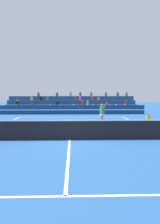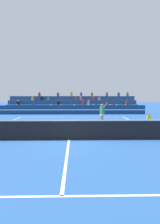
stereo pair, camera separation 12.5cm
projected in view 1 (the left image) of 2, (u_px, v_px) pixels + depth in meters
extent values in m
plane|color=#285699|center=(70.00, 140.00, 11.49)|extent=(120.00, 120.00, 0.00)
cube|color=white|center=(71.00, 117.00, 23.34)|extent=(11.00, 0.10, 0.01)
cube|color=white|center=(65.00, 196.00, 5.08)|extent=(8.25, 0.10, 0.01)
cube|color=white|center=(71.00, 124.00, 17.89)|extent=(8.25, 0.10, 0.01)
cube|color=white|center=(70.00, 140.00, 11.49)|extent=(0.10, 12.85, 0.01)
cube|color=black|center=(70.00, 130.00, 11.45)|extent=(11.90, 0.02, 1.00)
cube|color=white|center=(70.00, 120.00, 11.41)|extent=(11.90, 0.04, 0.06)
cube|color=navy|center=(72.00, 110.00, 26.79)|extent=(18.00, 0.24, 1.10)
cube|color=white|center=(72.00, 110.00, 26.67)|extent=(18.00, 0.02, 0.10)
cube|color=navy|center=(72.00, 111.00, 28.09)|extent=(17.36, 0.95, 0.55)
cube|color=#338C4C|center=(73.00, 107.00, 27.88)|extent=(0.32, 0.22, 0.44)
sphere|color=beige|center=(73.00, 105.00, 27.86)|extent=(0.18, 0.18, 0.18)
cube|color=black|center=(125.00, 107.00, 28.09)|extent=(0.32, 0.22, 0.44)
sphere|color=tan|center=(125.00, 105.00, 28.07)|extent=(0.18, 0.18, 0.18)
cube|color=orange|center=(16.00, 108.00, 27.66)|extent=(0.32, 0.22, 0.44)
sphere|color=#9E7051|center=(16.00, 105.00, 27.63)|extent=(0.18, 0.18, 0.18)
cube|color=#B2B2B7|center=(60.00, 107.00, 27.83)|extent=(0.32, 0.22, 0.44)
sphere|color=#9E7051|center=(60.00, 105.00, 27.81)|extent=(0.18, 0.18, 0.18)
cube|color=red|center=(50.00, 107.00, 27.79)|extent=(0.32, 0.22, 0.44)
sphere|color=tan|center=(50.00, 105.00, 27.77)|extent=(0.18, 0.18, 0.18)
cube|color=#338C4C|center=(88.00, 107.00, 27.94)|extent=(0.32, 0.22, 0.44)
sphere|color=tan|center=(88.00, 105.00, 27.92)|extent=(0.18, 0.18, 0.18)
cube|color=#B2B2B7|center=(99.00, 107.00, 27.99)|extent=(0.32, 0.22, 0.44)
sphere|color=brown|center=(99.00, 105.00, 27.96)|extent=(0.18, 0.18, 0.18)
cube|color=#B2B2B7|center=(110.00, 107.00, 28.03)|extent=(0.32, 0.22, 0.44)
sphere|color=tan|center=(110.00, 105.00, 28.01)|extent=(0.18, 0.18, 0.18)
cube|color=black|center=(116.00, 107.00, 28.06)|extent=(0.32, 0.22, 0.44)
sphere|color=beige|center=(116.00, 105.00, 28.03)|extent=(0.18, 0.18, 0.18)
cube|color=yellow|center=(93.00, 107.00, 27.96)|extent=(0.32, 0.22, 0.44)
sphere|color=beige|center=(93.00, 105.00, 27.94)|extent=(0.18, 0.18, 0.18)
cube|color=navy|center=(72.00, 109.00, 29.01)|extent=(17.36, 0.95, 1.10)
cube|color=red|center=(126.00, 103.00, 29.01)|extent=(0.32, 0.22, 0.44)
sphere|color=brown|center=(126.00, 100.00, 28.98)|extent=(0.18, 0.18, 0.18)
cube|color=red|center=(82.00, 103.00, 28.83)|extent=(0.32, 0.22, 0.44)
sphere|color=#9E7051|center=(82.00, 100.00, 28.80)|extent=(0.18, 0.18, 0.18)
cube|color=black|center=(17.00, 103.00, 28.56)|extent=(0.32, 0.22, 0.44)
sphere|color=beige|center=(17.00, 101.00, 28.53)|extent=(0.18, 0.18, 0.18)
cube|color=#2D4CA5|center=(33.00, 103.00, 28.62)|extent=(0.32, 0.22, 0.44)
sphere|color=brown|center=(33.00, 100.00, 28.60)|extent=(0.18, 0.18, 0.18)
cube|color=black|center=(58.00, 103.00, 28.72)|extent=(0.32, 0.22, 0.44)
sphere|color=brown|center=(58.00, 100.00, 28.70)|extent=(0.18, 0.18, 0.18)
cube|color=#B2B2B7|center=(88.00, 103.00, 28.85)|extent=(0.32, 0.22, 0.44)
sphere|color=tan|center=(88.00, 100.00, 28.82)|extent=(0.18, 0.18, 0.18)
cube|color=navy|center=(72.00, 106.00, 29.94)|extent=(17.36, 0.95, 1.65)
cube|color=red|center=(92.00, 99.00, 29.77)|extent=(0.32, 0.22, 0.44)
sphere|color=tan|center=(92.00, 96.00, 29.75)|extent=(0.18, 0.18, 0.18)
cube|color=pink|center=(99.00, 99.00, 29.80)|extent=(0.32, 0.22, 0.44)
sphere|color=brown|center=(99.00, 96.00, 29.78)|extent=(0.18, 0.18, 0.18)
cube|color=yellow|center=(32.00, 99.00, 29.51)|extent=(0.32, 0.22, 0.44)
sphere|color=beige|center=(32.00, 96.00, 29.49)|extent=(0.18, 0.18, 0.18)
cube|color=teal|center=(47.00, 99.00, 29.58)|extent=(0.32, 0.22, 0.44)
sphere|color=#9E7051|center=(47.00, 96.00, 29.56)|extent=(0.18, 0.18, 0.18)
cube|color=pink|center=(80.00, 99.00, 29.72)|extent=(0.32, 0.22, 0.44)
sphere|color=beige|center=(80.00, 96.00, 29.70)|extent=(0.18, 0.18, 0.18)
cube|color=red|center=(75.00, 99.00, 29.70)|extent=(0.32, 0.22, 0.44)
sphere|color=brown|center=(75.00, 96.00, 29.68)|extent=(0.18, 0.18, 0.18)
cube|color=black|center=(41.00, 99.00, 29.55)|extent=(0.32, 0.22, 0.44)
sphere|color=brown|center=(41.00, 96.00, 29.53)|extent=(0.18, 0.18, 0.18)
cube|color=navy|center=(72.00, 104.00, 30.86)|extent=(17.36, 0.95, 2.20)
cube|color=#338C4C|center=(91.00, 95.00, 30.68)|extent=(0.32, 0.22, 0.44)
sphere|color=#9E7051|center=(91.00, 92.00, 30.65)|extent=(0.18, 0.18, 0.18)
cube|color=#2D4CA5|center=(80.00, 95.00, 30.63)|extent=(0.32, 0.22, 0.44)
sphere|color=brown|center=(80.00, 92.00, 30.60)|extent=(0.18, 0.18, 0.18)
cube|color=purple|center=(57.00, 95.00, 30.52)|extent=(0.32, 0.22, 0.44)
sphere|color=#9E7051|center=(57.00, 92.00, 30.50)|extent=(0.18, 0.18, 0.18)
cube|color=#2D4CA5|center=(118.00, 95.00, 30.79)|extent=(0.32, 0.22, 0.44)
sphere|color=brown|center=(118.00, 92.00, 30.77)|extent=(0.18, 0.18, 0.18)
cube|color=yellow|center=(71.00, 95.00, 30.58)|extent=(0.32, 0.22, 0.44)
sphere|color=brown|center=(71.00, 92.00, 30.56)|extent=(0.18, 0.18, 0.18)
cube|color=#338C4C|center=(126.00, 95.00, 30.83)|extent=(0.32, 0.22, 0.44)
sphere|color=#9E7051|center=(127.00, 92.00, 30.81)|extent=(0.18, 0.18, 0.18)
cube|color=red|center=(39.00, 95.00, 30.44)|extent=(0.32, 0.22, 0.44)
sphere|color=brown|center=(38.00, 92.00, 30.42)|extent=(0.18, 0.18, 0.18)
cube|color=#338C4C|center=(106.00, 95.00, 30.74)|extent=(0.32, 0.22, 0.44)
sphere|color=brown|center=(106.00, 92.00, 30.72)|extent=(0.18, 0.18, 0.18)
cube|color=black|center=(148.00, 123.00, 17.88)|extent=(0.28, 0.36, 0.12)
cube|color=black|center=(149.00, 122.00, 17.87)|extent=(0.28, 0.24, 0.18)
cube|color=yellow|center=(149.00, 118.00, 17.84)|extent=(0.30, 0.18, 0.40)
sphere|color=brown|center=(149.00, 115.00, 17.82)|extent=(0.17, 0.17, 0.17)
cylinder|color=#9E7051|center=(101.00, 121.00, 16.25)|extent=(0.14, 0.14, 0.90)
cylinder|color=#9E7051|center=(102.00, 121.00, 16.02)|extent=(0.14, 0.14, 0.90)
cube|color=white|center=(102.00, 114.00, 16.11)|extent=(0.32, 0.37, 0.20)
cube|color=#338C4C|center=(102.00, 110.00, 16.09)|extent=(0.34, 0.41, 0.56)
sphere|color=#9E7051|center=(102.00, 105.00, 16.06)|extent=(0.22, 0.22, 0.22)
cube|color=white|center=(102.00, 126.00, 16.30)|extent=(0.29, 0.22, 0.09)
cube|color=white|center=(103.00, 126.00, 16.07)|extent=(0.29, 0.22, 0.09)
cylinder|color=#9E7051|center=(100.00, 111.00, 16.31)|extent=(0.09, 0.09, 0.56)
cylinder|color=#9E7051|center=(106.00, 105.00, 15.65)|extent=(0.31, 0.52, 0.44)
cylinder|color=black|center=(108.00, 102.00, 15.35)|extent=(0.11, 0.19, 0.16)
torus|color=black|center=(109.00, 100.00, 15.22)|extent=(0.21, 0.40, 0.43)
sphere|color=#C6DB33|center=(96.00, 125.00, 16.84)|extent=(0.07, 0.07, 0.07)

